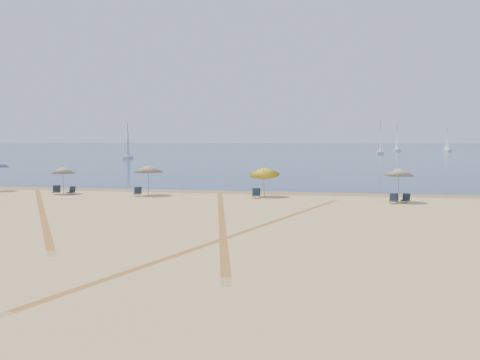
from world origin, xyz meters
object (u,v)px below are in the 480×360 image
Objects in this scene: sailboat_2 at (447,144)px; chair_1 at (56,190)px; sailboat_1 at (380,143)px; umbrella_3 at (264,171)px; chair_6 at (406,199)px; sailboat_3 at (128,147)px; umbrella_1 at (63,170)px; chair_4 at (256,194)px; umbrella_4 at (399,172)px; sailboat_0 at (397,143)px; chair_5 at (394,199)px; chair_3 at (138,192)px; chair_2 at (72,191)px; umbrella_2 at (148,169)px.

chair_1 is at bearing -121.76° from sailboat_2.
sailboat_1 is 1.21× the size of sailboat_2.
umbrella_3 reaches higher than chair_1.
chair_6 is 0.10× the size of sailboat_3.
umbrella_1 is 2.97× the size of chair_4.
sailboat_0 reaches higher than umbrella_4.
umbrella_4 reaches higher than chair_5.
sailboat_0 is at bearing 80.99° from umbrella_3.
sailboat_0 is (13.26, 145.07, 0.69)m from umbrella_4.
chair_1 is at bearing 169.60° from chair_3.
chair_5 reaches higher than chair_2.
chair_5 is (24.00, -1.28, 0.02)m from chair_2.
umbrella_3 is at bearing -116.15° from sailboat_2.
umbrella_1 is 1.67m from chair_1.
chair_1 is 1.09× the size of chair_6.
sailboat_1 reaches higher than chair_5.
sailboat_0 is (37.64, 144.65, 2.49)m from chair_2.
umbrella_4 reaches higher than chair_4.
chair_2 is 24.03m from chair_5.
umbrella_2 is 8.59m from chair_4.
chair_1 is 26.05m from chair_6.
chair_3 is at bearing -157.06° from chair_6.
sailboat_2 is (29.27, 146.92, 2.07)m from chair_5.
sailboat_3 reaches higher than chair_1.
sailboat_1 is (-7.06, -29.39, 0.09)m from sailboat_0.
chair_3 is 148.33m from sailboat_0.
sailboat_0 is at bearing 84.78° from umbrella_4.
sailboat_1 is (30.58, 115.27, 2.58)m from chair_2.
sailboat_2 reaches higher than chair_2.
chair_6 is at bearing -4.07° from umbrella_2.
umbrella_3 is at bearing -166.59° from chair_6.
sailboat_1 is 71.39m from sailboat_3.
sailboat_0 is at bearing 109.71° from chair_6.
umbrella_3 is at bearing -18.43° from chair_1.
umbrella_3 reaches higher than chair_2.
umbrella_3 is 3.29× the size of chair_3.
chair_6 is 116.17m from sailboat_1.
sailboat_2 is at bearing 32.59° from sailboat_3.
umbrella_2 is at bearing -78.56° from sailboat_3.
sailboat_3 is (-22.69, 69.25, 2.04)m from chair_1.
chair_2 is at bearing -108.12° from sailboat_0.
umbrella_4 is at bearing -1.77° from umbrella_1.
umbrella_1 is 119.13m from sailboat_1.
chair_2 is at bearing -103.64° from sailboat_1.
chair_3 is 1.03× the size of chair_5.
umbrella_4 reaches higher than umbrella_2.
chair_3 is 18.58m from chair_5.
sailboat_1 reaches higher than chair_3.
chair_1 reaches higher than chair_6.
umbrella_3 reaches higher than chair_3.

